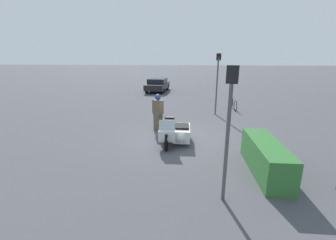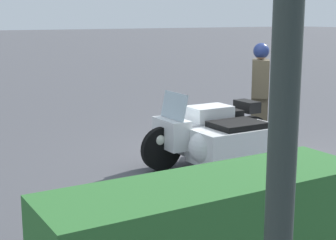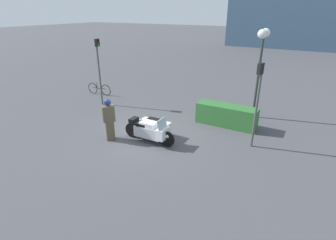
# 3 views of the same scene
# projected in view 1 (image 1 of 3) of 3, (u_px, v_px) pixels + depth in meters

# --- Properties ---
(ground_plane) EXTENTS (160.00, 160.00, 0.00)m
(ground_plane) POSITION_uv_depth(u_px,v_px,m) (176.00, 138.00, 10.11)
(ground_plane) COLOR #4C4C51
(police_motorcycle) EXTENTS (2.37, 1.23, 1.16)m
(police_motorcycle) POSITION_uv_depth(u_px,v_px,m) (175.00, 132.00, 9.39)
(police_motorcycle) COLOR black
(police_motorcycle) RESTS_ON ground
(officer_rider) EXTENTS (0.54, 0.57, 1.81)m
(officer_rider) POSITION_uv_depth(u_px,v_px,m) (158.00, 112.00, 10.85)
(officer_rider) COLOR brown
(officer_rider) RESTS_ON ground
(hedge_bush_curbside) EXTENTS (2.83, 0.82, 0.99)m
(hedge_bush_curbside) POSITION_uv_depth(u_px,v_px,m) (265.00, 157.00, 7.03)
(hedge_bush_curbside) COLOR #337033
(hedge_bush_curbside) RESTS_ON ground
(traffic_light_near) EXTENTS (0.23, 0.29, 3.35)m
(traffic_light_near) POSITION_uv_depth(u_px,v_px,m) (229.00, 116.00, 5.19)
(traffic_light_near) COLOR #4C4C4C
(traffic_light_near) RESTS_ON ground
(traffic_light_far) EXTENTS (0.23, 0.27, 3.69)m
(traffic_light_far) POSITION_uv_depth(u_px,v_px,m) (218.00, 76.00, 13.43)
(traffic_light_far) COLOR #4C4C4C
(traffic_light_far) RESTS_ON ground
(parked_car_background) EXTENTS (4.17, 2.21, 1.33)m
(parked_car_background) POSITION_uv_depth(u_px,v_px,m) (157.00, 85.00, 22.97)
(parked_car_background) COLOR black
(parked_car_background) RESTS_ON ground
(bicycle_parked) EXTENTS (1.79, 0.16, 0.77)m
(bicycle_parked) POSITION_uv_depth(u_px,v_px,m) (233.00, 104.00, 15.37)
(bicycle_parked) COLOR black
(bicycle_parked) RESTS_ON ground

